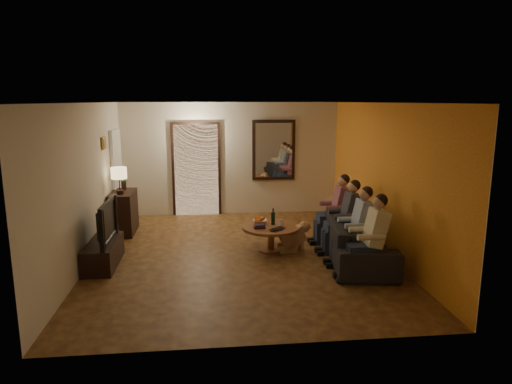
{
  "coord_description": "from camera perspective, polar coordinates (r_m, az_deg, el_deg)",
  "views": [
    {
      "loc": [
        -0.54,
        -7.54,
        2.64
      ],
      "look_at": [
        0.3,
        0.3,
        1.05
      ],
      "focal_mm": 32.0,
      "sensor_mm": 36.0,
      "label": 1
    }
  ],
  "objects": [
    {
      "name": "floor",
      "position": [
        8.0,
        -1.93,
        -7.86
      ],
      "size": [
        5.0,
        6.0,
        0.01
      ],
      "primitive_type": "cube",
      "color": "#3C1C10",
      "rests_on": "ground"
    },
    {
      "name": "fridge_glimpse",
      "position": [
        10.66,
        -6.09,
        1.94
      ],
      "size": [
        0.45,
        0.03,
        1.7
      ],
      "primitive_type": "cube",
      "color": "silver",
      "rests_on": "floor"
    },
    {
      "name": "right_wall",
      "position": [
        8.24,
        15.64,
        1.62
      ],
      "size": [
        0.02,
        6.0,
        2.6
      ],
      "primitive_type": "cube",
      "color": "beige",
      "rests_on": "floor"
    },
    {
      "name": "book_stack",
      "position": [
        7.96,
        0.43,
        -4.29
      ],
      "size": [
        0.2,
        0.15,
        0.07
      ],
      "primitive_type": null,
      "color": "black",
      "rests_on": "coffee_table"
    },
    {
      "name": "art_canvas",
      "position": [
        9.08,
        -18.37,
        5.83
      ],
      "size": [
        0.01,
        0.22,
        0.18
      ],
      "primitive_type": "cube",
      "color": "brown",
      "rests_on": "left_wall"
    },
    {
      "name": "tv",
      "position": [
        7.71,
        -18.76,
        -3.52
      ],
      "size": [
        1.16,
        0.15,
        0.67
      ],
      "primitive_type": "imported",
      "rotation": [
        0.0,
        0.0,
        1.57
      ],
      "color": "black",
      "rests_on": "tv_stand"
    },
    {
      "name": "back_wall",
      "position": [
        10.63,
        -3.17,
        4.14
      ],
      "size": [
        5.0,
        0.02,
        2.6
      ],
      "primitive_type": "cube",
      "color": "beige",
      "rests_on": "floor"
    },
    {
      "name": "door_trim",
      "position": [
        10.63,
        -7.46,
        2.7
      ],
      "size": [
        1.12,
        0.04,
        2.22
      ],
      "primitive_type": "cube",
      "color": "black",
      "rests_on": "floor"
    },
    {
      "name": "person_c",
      "position": [
        8.08,
        11.28,
        -3.45
      ],
      "size": [
        0.6,
        0.4,
        1.2
      ],
      "primitive_type": null,
      "color": "tan",
      "rests_on": "sofa"
    },
    {
      "name": "framed_art",
      "position": [
        9.08,
        -18.47,
        5.83
      ],
      "size": [
        0.03,
        0.28,
        0.24
      ],
      "primitive_type": "cube",
      "color": "#B28C33",
      "rests_on": "left_wall"
    },
    {
      "name": "flower_vase",
      "position": [
        9.66,
        -16.23,
        1.53
      ],
      "size": [
        0.14,
        0.14,
        0.44
      ],
      "primitive_type": null,
      "color": "red",
      "rests_on": "dresser"
    },
    {
      "name": "white_door",
      "position": [
        10.15,
        -16.94,
        1.72
      ],
      "size": [
        0.06,
        0.85,
        2.04
      ],
      "primitive_type": "cube",
      "color": "white",
      "rests_on": "floor"
    },
    {
      "name": "kitchen_doorway",
      "position": [
        10.64,
        -7.46,
        2.71
      ],
      "size": [
        1.0,
        0.06,
        2.1
      ],
      "primitive_type": "cube",
      "color": "#FFE0A5",
      "rests_on": "floor"
    },
    {
      "name": "oranges",
      "position": [
        8.26,
        0.45,
        -3.25
      ],
      "size": [
        0.2,
        0.2,
        0.08
      ],
      "primitive_type": null,
      "color": "#D75512",
      "rests_on": "bowl"
    },
    {
      "name": "bowl",
      "position": [
        8.28,
        0.45,
        -3.71
      ],
      "size": [
        0.26,
        0.26,
        0.06
      ],
      "primitive_type": "imported",
      "color": "white",
      "rests_on": "coffee_table"
    },
    {
      "name": "ceiling",
      "position": [
        7.56,
        -2.06,
        11.1
      ],
      "size": [
        5.0,
        6.0,
        0.01
      ],
      "primitive_type": "cube",
      "color": "white",
      "rests_on": "back_wall"
    },
    {
      "name": "dog",
      "position": [
        8.11,
        4.61,
        -5.54
      ],
      "size": [
        0.59,
        0.33,
        0.56
      ],
      "primitive_type": null,
      "rotation": [
        0.0,
        0.0,
        0.17
      ],
      "color": "#AA6F4E",
      "rests_on": "floor"
    },
    {
      "name": "orange_accent",
      "position": [
        8.23,
        15.58,
        1.62
      ],
      "size": [
        0.01,
        6.0,
        2.6
      ],
      "primitive_type": "cube",
      "color": "orange",
      "rests_on": "right_wall"
    },
    {
      "name": "person_a",
      "position": [
        6.99,
        14.21,
        -5.93
      ],
      "size": [
        0.6,
        0.4,
        1.2
      ],
      "primitive_type": null,
      "color": "tan",
      "rests_on": "sofa"
    },
    {
      "name": "front_wall",
      "position": [
        4.76,
        0.65,
        -4.92
      ],
      "size": [
        5.0,
        0.02,
        2.6
      ],
      "primitive_type": "cube",
      "color": "beige",
      "rests_on": "floor"
    },
    {
      "name": "laptop",
      "position": [
        7.84,
        2.91,
        -4.73
      ],
      "size": [
        0.39,
        0.38,
        0.03
      ],
      "primitive_type": "imported",
      "rotation": [
        0.0,
        0.0,
        0.74
      ],
      "color": "black",
      "rests_on": "coffee_table"
    },
    {
      "name": "mirror_frame",
      "position": [
        10.67,
        2.23,
        5.26
      ],
      "size": [
        1.0,
        0.05,
        1.4
      ],
      "primitive_type": "cube",
      "color": "black",
      "rests_on": "back_wall"
    },
    {
      "name": "coffee_table",
      "position": [
        8.16,
        1.89,
        -5.82
      ],
      "size": [
        1.19,
        1.19,
        0.45
      ],
      "primitive_type": "cylinder",
      "rotation": [
        0.0,
        0.0,
        0.18
      ],
      "color": "brown",
      "rests_on": "floor"
    },
    {
      "name": "dresser",
      "position": [
        9.57,
        -16.25,
        -2.47
      ],
      "size": [
        0.45,
        0.95,
        0.84
      ],
      "primitive_type": "cube",
      "color": "black",
      "rests_on": "floor"
    },
    {
      "name": "person_b",
      "position": [
        7.53,
        12.64,
        -4.6
      ],
      "size": [
        0.6,
        0.4,
        1.2
      ],
      "primitive_type": null,
      "color": "tan",
      "rests_on": "sofa"
    },
    {
      "name": "tv_stand",
      "position": [
        7.86,
        -18.52,
        -7.29
      ],
      "size": [
        0.45,
        1.2,
        0.4
      ],
      "primitive_type": "cube",
      "color": "black",
      "rests_on": "floor"
    },
    {
      "name": "person_d",
      "position": [
        8.63,
        10.11,
        -2.45
      ],
      "size": [
        0.6,
        0.4,
        1.2
      ],
      "primitive_type": null,
      "color": "tan",
      "rests_on": "sofa"
    },
    {
      "name": "left_wall",
      "position": [
        7.9,
        -20.39,
        0.92
      ],
      "size": [
        0.02,
        6.0,
        2.6
      ],
      "primitive_type": "cube",
      "color": "beige",
      "rests_on": "floor"
    },
    {
      "name": "sofa",
      "position": [
        7.9,
        12.55,
        -5.77
      ],
      "size": [
        2.46,
        1.25,
        0.69
      ],
      "primitive_type": "imported",
      "rotation": [
        0.0,
        0.0,
        1.42
      ],
      "color": "black",
      "rests_on": "floor"
    },
    {
      "name": "table_lamp",
      "position": [
        9.22,
        -16.72,
        1.37
      ],
      "size": [
        0.3,
        0.3,
        0.54
      ],
      "primitive_type": null,
      "color": "beige",
      "rests_on": "dresser"
    },
    {
      "name": "wine_glass",
      "position": [
        8.16,
        3.11,
        -3.82
      ],
      "size": [
        0.06,
        0.06,
        0.1
      ],
      "primitive_type": "cylinder",
      "color": "silver",
      "rests_on": "coffee_table"
    },
    {
      "name": "wine_bottle",
      "position": [
        8.16,
        2.16,
        -3.05
      ],
      "size": [
        0.07,
        0.07,
        0.31
      ],
      "primitive_type": null,
      "color": "black",
      "rests_on": "coffee_table"
    },
    {
      "name": "mirror_glass",
      "position": [
        10.64,
        2.25,
        5.24
      ],
      "size": [
        0.86,
        0.02,
        1.26
      ],
      "primitive_type": "cube",
      "color": "white",
      "rests_on": "back_wall"
    }
  ]
}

